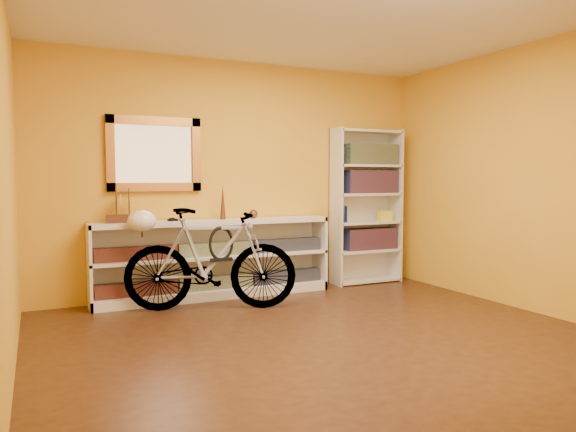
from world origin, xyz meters
name	(u,v)px	position (x,y,z in m)	size (l,w,h in m)	color
floor	(325,339)	(0.00, 0.00, -0.01)	(4.50, 4.00, 0.01)	#321A0D
ceiling	(326,10)	(0.00, 0.00, 2.60)	(4.50, 4.00, 0.01)	silver
back_wall	(239,178)	(0.00, 2.00, 1.30)	(4.50, 0.01, 2.60)	gold
left_wall	(6,177)	(-2.25, 0.00, 1.30)	(0.01, 4.00, 2.60)	gold
right_wall	(528,178)	(2.25, 0.00, 1.30)	(0.01, 4.00, 2.60)	gold
gilt_mirror	(155,154)	(-0.95, 1.97, 1.55)	(0.98, 0.06, 0.78)	brown
wall_socket	(310,265)	(0.90, 1.99, 0.25)	(0.09, 0.01, 0.09)	silver
console_unit	(215,259)	(-0.35, 1.81, 0.42)	(2.60, 0.35, 0.85)	silver
cd_row_lower	(216,282)	(-0.35, 1.79, 0.17)	(2.50, 0.13, 0.14)	black
cd_row_upper	(216,249)	(-0.35, 1.79, 0.54)	(2.50, 0.13, 0.14)	navy
model_ship	(123,204)	(-1.31, 1.81, 1.04)	(0.33, 0.12, 0.39)	#452213
toy_car	(173,221)	(-0.80, 1.81, 0.85)	(0.00, 0.00, 0.00)	black
bronze_ornament	(223,202)	(-0.26, 1.81, 1.04)	(0.07, 0.07, 0.38)	brown
decorative_orb	(253,214)	(0.10, 1.81, 0.90)	(0.10, 0.10, 0.10)	brown
bookcase	(366,206)	(1.61, 1.84, 0.95)	(0.90, 0.30, 1.90)	silver
book_row_a	(369,239)	(1.66, 1.84, 0.55)	(0.70, 0.22, 0.26)	maroon
book_row_b	(370,182)	(1.66, 1.84, 1.25)	(0.70, 0.22, 0.28)	maroon
book_row_c	(370,154)	(1.66, 1.84, 1.59)	(0.70, 0.22, 0.25)	#1A4F5C
travel_mug	(344,214)	(1.27, 1.82, 0.86)	(0.09, 0.09, 0.20)	navy
red_tin	(352,157)	(1.41, 1.87, 1.55)	(0.14, 0.14, 0.18)	maroon
yellow_bag	(385,216)	(1.86, 1.80, 0.83)	(0.16, 0.11, 0.13)	yellow
bicycle	(211,259)	(-0.55, 1.30, 0.50)	(1.71, 0.44, 1.01)	silver
helmet	(142,221)	(-1.17, 1.51, 0.89)	(0.28, 0.26, 0.21)	white
u_lock	(221,244)	(-0.46, 1.27, 0.66)	(0.25, 0.25, 0.03)	black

